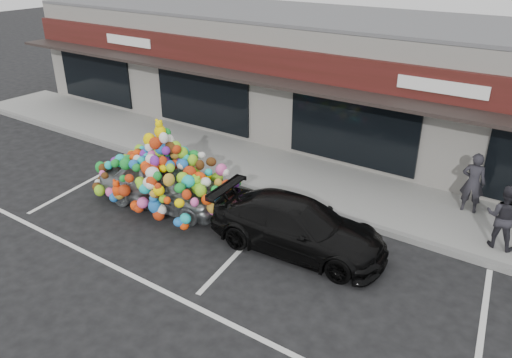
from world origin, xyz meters
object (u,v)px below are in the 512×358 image
Objects in this scene: pedestrian_a at (473,183)px; pedestrian_b at (503,217)px; black_sedan at (298,226)px; toy_car at (164,178)px.

pedestrian_a is 1.05× the size of pedestrian_b.
black_sedan is 2.72× the size of pedestrian_b.
pedestrian_b is at bearing -60.86° from black_sedan.
pedestrian_a is (7.03, 4.11, 0.17)m from toy_car.
pedestrian_b reaches higher than black_sedan.
pedestrian_a reaches higher than black_sedan.
toy_car is 8.47m from pedestrian_b.
black_sedan is 4.93m from pedestrian_a.
pedestrian_a is (2.92, 3.96, 0.36)m from black_sedan.
toy_car is 4.12m from black_sedan.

